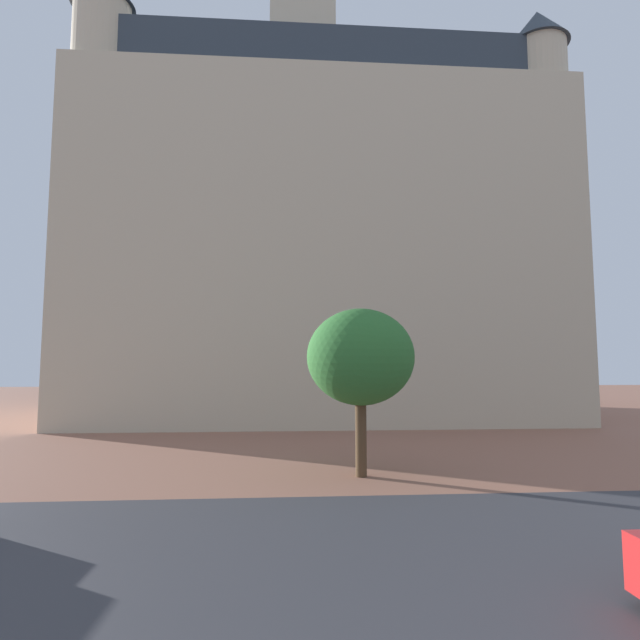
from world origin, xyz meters
name	(u,v)px	position (x,y,z in m)	size (l,w,h in m)	color
ground_plane	(323,517)	(0.00, 10.00, 0.00)	(120.00, 120.00, 0.00)	#93604C
street_asphalt_strip	(339,578)	(0.00, 7.17, 0.00)	(120.00, 8.77, 0.00)	#38383D
landmark_building	(318,245)	(1.24, 30.44, 10.62)	(26.33, 15.87, 36.57)	beige
tree_curb_far	(360,357)	(1.31, 13.53, 3.26)	(3.00, 3.00, 4.62)	#4C3823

